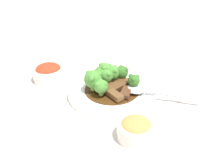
% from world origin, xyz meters
% --- Properties ---
extents(ground_plane, '(4.00, 4.00, 0.00)m').
position_xyz_m(ground_plane, '(0.00, 0.00, 0.00)').
color(ground_plane, silver).
extents(main_plate, '(0.27, 0.27, 0.02)m').
position_xyz_m(main_plate, '(0.00, 0.00, 0.01)').
color(main_plate, white).
rests_on(main_plate, ground_plane).
extents(beef_strip_0, '(0.06, 0.05, 0.01)m').
position_xyz_m(beef_strip_0, '(-0.04, -0.04, 0.03)').
color(beef_strip_0, '#56331E').
rests_on(beef_strip_0, main_plate).
extents(beef_strip_1, '(0.07, 0.08, 0.01)m').
position_xyz_m(beef_strip_1, '(0.00, -0.02, 0.03)').
color(beef_strip_1, brown).
rests_on(beef_strip_1, main_plate).
extents(beef_strip_2, '(0.05, 0.06, 0.01)m').
position_xyz_m(beef_strip_2, '(0.02, -0.05, 0.03)').
color(beef_strip_2, brown).
rests_on(beef_strip_2, main_plate).
extents(beef_strip_3, '(0.06, 0.05, 0.02)m').
position_xyz_m(beef_strip_3, '(-0.05, 0.00, 0.03)').
color(beef_strip_3, brown).
rests_on(beef_strip_3, main_plate).
extents(beef_strip_4, '(0.07, 0.06, 0.01)m').
position_xyz_m(beef_strip_4, '(-0.00, 0.02, 0.03)').
color(beef_strip_4, '#56331E').
rests_on(beef_strip_4, main_plate).
extents(broccoli_floret_0, '(0.04, 0.04, 0.05)m').
position_xyz_m(broccoli_floret_0, '(0.05, -0.04, 0.05)').
color(broccoli_floret_0, '#8EB756').
rests_on(broccoli_floret_0, main_plate).
extents(broccoli_floret_1, '(0.04, 0.04, 0.05)m').
position_xyz_m(broccoli_floret_1, '(-0.01, -0.06, 0.05)').
color(broccoli_floret_1, '#8EB756').
rests_on(broccoli_floret_1, main_plate).
extents(broccoli_floret_2, '(0.04, 0.04, 0.05)m').
position_xyz_m(broccoli_floret_2, '(0.03, 0.01, 0.05)').
color(broccoli_floret_2, '#8EB756').
rests_on(broccoli_floret_2, main_plate).
extents(broccoli_floret_3, '(0.04, 0.04, 0.05)m').
position_xyz_m(broccoli_floret_3, '(0.05, 0.03, 0.05)').
color(broccoli_floret_3, '#8EB756').
rests_on(broccoli_floret_3, main_plate).
extents(broccoli_floret_4, '(0.05, 0.05, 0.06)m').
position_xyz_m(broccoli_floret_4, '(-0.00, 0.06, 0.06)').
color(broccoli_floret_4, '#7FA84C').
rests_on(broccoli_floret_4, main_plate).
extents(broccoli_floret_5, '(0.04, 0.04, 0.05)m').
position_xyz_m(broccoli_floret_5, '(0.04, -0.01, 0.05)').
color(broccoli_floret_5, '#8EB756').
rests_on(broccoli_floret_5, main_plate).
extents(broccoli_floret_6, '(0.04, 0.04, 0.05)m').
position_xyz_m(broccoli_floret_6, '(-0.03, 0.04, 0.05)').
color(broccoli_floret_6, '#7FA84C').
rests_on(broccoli_floret_6, main_plate).
extents(broccoli_floret_7, '(0.05, 0.05, 0.06)m').
position_xyz_m(broccoli_floret_7, '(0.06, 0.01, 0.05)').
color(broccoli_floret_7, '#7FA84C').
rests_on(broccoli_floret_7, main_plate).
extents(broccoli_floret_8, '(0.04, 0.04, 0.05)m').
position_xyz_m(broccoli_floret_8, '(0.03, 0.06, 0.05)').
color(broccoli_floret_8, '#8EB756').
rests_on(broccoli_floret_8, main_plate).
extents(serving_spoon, '(0.12, 0.22, 0.01)m').
position_xyz_m(serving_spoon, '(-0.04, -0.08, 0.03)').
color(serving_spoon, '#B7B7BC').
rests_on(serving_spoon, main_plate).
extents(side_bowl_kimchi, '(0.10, 0.10, 0.06)m').
position_xyz_m(side_bowl_kimchi, '(0.12, 0.19, 0.03)').
color(side_bowl_kimchi, white).
rests_on(side_bowl_kimchi, ground_plane).
extents(side_bowl_appetizer, '(0.09, 0.09, 0.05)m').
position_xyz_m(side_bowl_appetizer, '(-0.20, -0.02, 0.03)').
color(side_bowl_appetizer, white).
rests_on(side_bowl_appetizer, ground_plane).
extents(sauce_dish, '(0.06, 0.06, 0.01)m').
position_xyz_m(sauce_dish, '(0.15, -0.11, 0.01)').
color(sauce_dish, white).
rests_on(sauce_dish, ground_plane).
extents(paper_napkin, '(0.14, 0.11, 0.01)m').
position_xyz_m(paper_napkin, '(-0.02, -0.21, 0.00)').
color(paper_napkin, white).
rests_on(paper_napkin, ground_plane).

